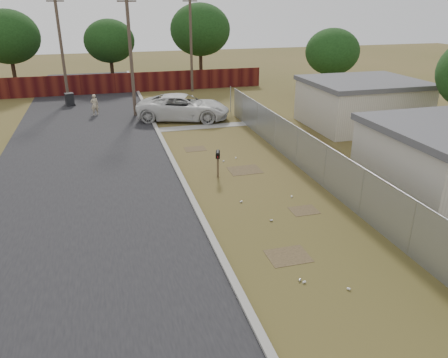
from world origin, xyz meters
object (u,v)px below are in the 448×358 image
object	(u,v)px
pickup_truck	(183,107)
trash_bin	(70,99)
mailbox	(218,157)
pedestrian	(95,105)

from	to	relation	value
pickup_truck	trash_bin	bearing A→B (deg)	68.38
mailbox	trash_bin	world-z (taller)	mailbox
pickup_truck	pedestrian	size ratio (longest dim) A/B	4.19
pedestrian	pickup_truck	bearing A→B (deg)	140.14
mailbox	pedestrian	bearing A→B (deg)	111.19
pedestrian	mailbox	bearing A→B (deg)	98.41
pickup_truck	pedestrian	distance (m)	6.85
mailbox	pedestrian	world-z (taller)	pedestrian
mailbox	pedestrian	size ratio (longest dim) A/B	0.86
mailbox	pickup_truck	size ratio (longest dim) A/B	0.21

